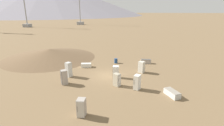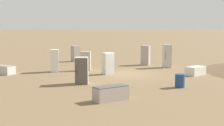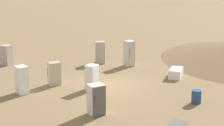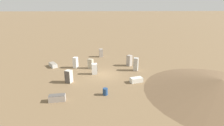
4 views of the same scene
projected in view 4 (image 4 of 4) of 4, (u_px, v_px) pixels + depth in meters
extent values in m
plane|color=brown|center=(103.00, 75.00, 24.48)|extent=(1000.00, 1000.00, 0.00)
cone|color=brown|center=(221.00, 87.00, 18.92)|extent=(16.46, 16.46, 1.62)
cube|color=white|center=(94.00, 69.00, 24.53)|extent=(0.74, 0.62, 1.55)
cube|color=gray|center=(97.00, 69.00, 24.58)|extent=(0.06, 0.57, 1.49)
cylinder|color=#2D2D2D|center=(97.00, 69.00, 24.37)|extent=(0.02, 0.02, 0.54)
cube|color=silver|center=(136.00, 80.00, 22.02)|extent=(1.70, 1.13, 0.56)
cube|color=silver|center=(136.00, 78.00, 21.93)|extent=(1.63, 1.09, 0.04)
cube|color=white|center=(75.00, 63.00, 27.13)|extent=(0.83, 0.91, 1.69)
cube|color=beige|center=(77.00, 62.00, 27.49)|extent=(0.55, 0.25, 1.62)
cylinder|color=#2D2D2D|center=(78.00, 61.00, 27.44)|extent=(0.02, 0.02, 0.59)
cube|color=silver|center=(53.00, 65.00, 27.78)|extent=(1.62, 2.00, 0.57)
cube|color=gray|center=(53.00, 63.00, 27.69)|extent=(1.55, 1.92, 0.04)
cube|color=#A89E93|center=(57.00, 98.00, 17.51)|extent=(1.66, 0.77, 0.64)
cube|color=#56514C|center=(57.00, 95.00, 17.41)|extent=(1.60, 0.73, 0.04)
cube|color=#A89E93|center=(129.00, 61.00, 28.14)|extent=(0.96, 0.97, 1.73)
cube|color=#56514C|center=(131.00, 60.00, 28.37)|extent=(0.46, 0.57, 1.66)
cylinder|color=#2D2D2D|center=(132.00, 60.00, 28.19)|extent=(0.02, 0.02, 0.60)
cube|color=#A89E93|center=(101.00, 53.00, 33.25)|extent=(0.72, 0.77, 1.54)
cube|color=#BCB7AD|center=(101.00, 52.00, 33.61)|extent=(0.65, 0.09, 1.48)
cylinder|color=#2D2D2D|center=(102.00, 52.00, 33.65)|extent=(0.02, 0.02, 0.54)
cube|color=silver|center=(136.00, 64.00, 25.94)|extent=(0.85, 0.85, 1.95)
cube|color=#BCB7AD|center=(135.00, 65.00, 25.63)|extent=(0.57, 0.29, 1.87)
cylinder|color=#2D2D2D|center=(134.00, 64.00, 25.63)|extent=(0.02, 0.02, 0.68)
cube|color=#B2A88E|center=(91.00, 64.00, 26.92)|extent=(0.92, 0.88, 1.49)
cube|color=#BCB7AD|center=(89.00, 63.00, 27.08)|extent=(0.33, 0.48, 1.43)
cylinder|color=#2D2D2D|center=(89.00, 63.00, 27.24)|extent=(0.02, 0.02, 0.52)
cube|color=beige|center=(69.00, 76.00, 21.79)|extent=(1.00, 0.96, 1.60)
cube|color=#56514C|center=(67.00, 77.00, 21.48)|extent=(0.66, 0.39, 1.53)
cylinder|color=#2D2D2D|center=(65.00, 77.00, 21.52)|extent=(0.02, 0.02, 0.56)
cylinder|color=navy|center=(105.00, 92.00, 18.75)|extent=(0.54, 0.54, 0.76)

